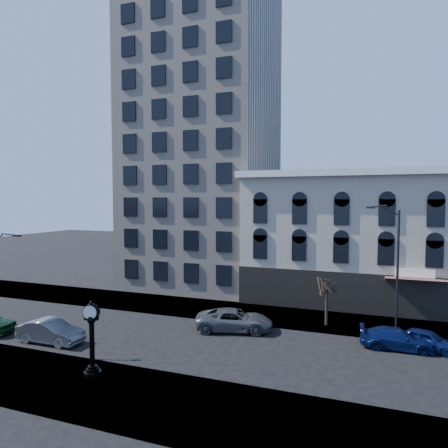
% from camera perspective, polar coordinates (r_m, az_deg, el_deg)
% --- Properties ---
extents(ground, '(160.00, 160.00, 0.00)m').
position_cam_1_polar(ground, '(29.33, -6.64, -16.18)').
color(ground, black).
rests_on(ground, ground).
extents(sidewalk_far, '(160.00, 6.00, 0.12)m').
position_cam_1_polar(sidewalk_far, '(36.29, -0.80, -12.17)').
color(sidewalk_far, gray).
rests_on(sidewalk_far, ground).
extents(sidewalk_near, '(160.00, 6.00, 0.12)m').
position_cam_1_polar(sidewalk_near, '(23.00, -16.38, -21.88)').
color(sidewalk_near, gray).
rests_on(sidewalk_near, ground).
extents(cream_tower, '(15.90, 15.40, 42.50)m').
position_cam_1_polar(cream_tower, '(48.26, -3.04, 14.80)').
color(cream_tower, beige).
rests_on(cream_tower, ground).
extents(victorian_row, '(22.60, 11.19, 12.50)m').
position_cam_1_polar(victorian_row, '(40.69, 19.38, -2.15)').
color(victorian_row, '#BDB09C').
rests_on(victorian_row, ground).
extents(street_clock, '(0.95, 0.95, 4.21)m').
position_cam_1_polar(street_clock, '(24.04, -18.34, -15.72)').
color(street_clock, black).
rests_on(street_clock, sidewalk_near).
extents(street_lamp_far, '(2.47, 0.45, 9.55)m').
position_cam_1_polar(street_lamp_far, '(30.70, 22.37, -1.51)').
color(street_lamp_far, black).
rests_on(street_lamp_far, sidewalk_far).
extents(bare_tree_far, '(2.78, 2.78, 4.78)m').
position_cam_1_polar(bare_tree_far, '(32.11, 14.49, -7.64)').
color(bare_tree_far, '#332519').
rests_on(bare_tree_far, sidewalk_far).
extents(car_near_b, '(4.78, 1.69, 1.57)m').
position_cam_1_polar(car_near_b, '(30.89, -23.52, -13.89)').
color(car_near_b, '#595B60').
rests_on(car_near_b, ground).
extents(car_far_a, '(6.26, 4.07, 1.60)m').
position_cam_1_polar(car_far_a, '(30.93, 1.48, -13.54)').
color(car_far_a, '#595B60').
rests_on(car_far_a, ground).
extents(car_far_b, '(4.77, 2.11, 1.36)m').
position_cam_1_polar(car_far_b, '(29.72, 23.48, -14.80)').
color(car_far_b, '#0C194C').
rests_on(car_far_b, ground).
extents(car_far_c, '(4.25, 2.70, 1.35)m').
position_cam_1_polar(car_far_c, '(30.31, 26.97, -14.54)').
color(car_far_c, '#0C194C').
rests_on(car_far_c, ground).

